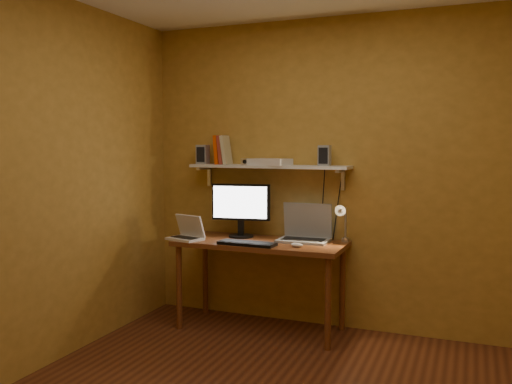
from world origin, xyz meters
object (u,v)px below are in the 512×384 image
at_px(keyboard, 247,243).
at_px(speaker_right, 324,156).
at_px(laptop, 305,231).
at_px(shelf_camera, 246,162).
at_px(router, 270,162).
at_px(wall_shelf, 269,167).
at_px(desk_lamp, 343,218).
at_px(desk, 260,251).
at_px(monitor, 241,207).
at_px(mouse, 297,245).
at_px(speaker_left, 203,154).
at_px(netbook, 187,233).

bearing_deg(keyboard, speaker_right, 40.00).
relative_size(laptop, keyboard, 0.90).
bearing_deg(shelf_camera, router, 14.74).
relative_size(wall_shelf, desk_lamp, 3.73).
bearing_deg(wall_shelf, desk, -90.00).
xyz_separation_m(desk, desk_lamp, (0.66, 0.13, 0.29)).
xyz_separation_m(laptop, keyboard, (-0.37, -0.37, -0.07)).
distance_m(desk, monitor, 0.43).
xyz_separation_m(monitor, desk_lamp, (0.89, 0.00, -0.05)).
distance_m(laptop, shelf_camera, 0.78).
relative_size(desk_lamp, speaker_right, 2.24).
bearing_deg(monitor, mouse, -34.63).
height_order(speaker_left, shelf_camera, speaker_left).
bearing_deg(router, mouse, -43.18).
distance_m(monitor, router, 0.47).
relative_size(speaker_left, speaker_right, 1.02).
relative_size(laptop, shelf_camera, 4.20).
xyz_separation_m(wall_shelf, speaker_left, (-0.64, 0.01, 0.10)).
xyz_separation_m(netbook, shelf_camera, (0.42, 0.28, 0.60)).
height_order(laptop, router, router).
height_order(desk, monitor, monitor).
distance_m(monitor, keyboard, 0.46).
xyz_separation_m(laptop, mouse, (0.02, -0.31, -0.06)).
bearing_deg(netbook, shelf_camera, 49.35).
bearing_deg(mouse, wall_shelf, 149.10).
xyz_separation_m(netbook, mouse, (0.96, 0.01, -0.04)).
bearing_deg(shelf_camera, netbook, -145.79).
relative_size(speaker_left, shelf_camera, 1.71).
bearing_deg(netbook, desk_lamp, 27.79).
bearing_deg(router, keyboard, -97.40).
relative_size(keyboard, speaker_right, 2.79).
bearing_deg(desk_lamp, speaker_left, 176.63).
xyz_separation_m(monitor, speaker_left, (-0.40, 0.08, 0.45)).
height_order(keyboard, speaker_left, speaker_left).
distance_m(desk_lamp, speaker_right, 0.53).
height_order(keyboard, mouse, mouse).
distance_m(laptop, netbook, 0.99).
distance_m(laptop, desk_lamp, 0.35).
bearing_deg(speaker_right, router, -179.00).
distance_m(desk, router, 0.76).
bearing_deg(speaker_left, keyboard, -37.24).
height_order(wall_shelf, keyboard, wall_shelf).
xyz_separation_m(keyboard, desk_lamp, (0.69, 0.33, 0.20)).
relative_size(desk, router, 4.24).
bearing_deg(wall_shelf, monitor, -163.55).
relative_size(desk_lamp, shelf_camera, 3.75).
bearing_deg(speaker_right, keyboard, -143.55).
distance_m(mouse, desk_lamp, 0.45).
xyz_separation_m(wall_shelf, mouse, (0.36, -0.34, -0.59)).
height_order(desk, desk_lamp, desk_lamp).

